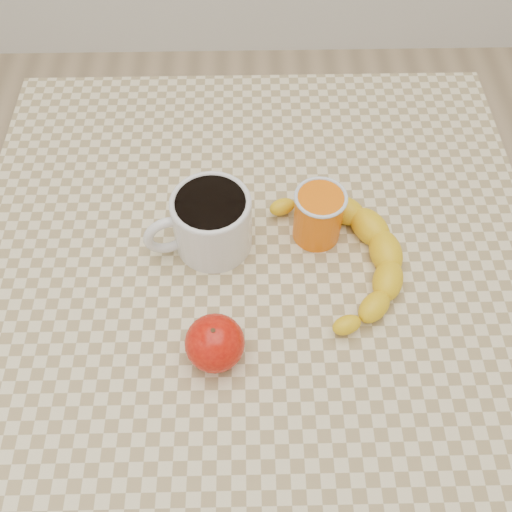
{
  "coord_description": "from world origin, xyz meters",
  "views": [
    {
      "loc": [
        -0.01,
        -0.43,
        1.4
      ],
      "look_at": [
        0.0,
        0.0,
        0.77
      ],
      "focal_mm": 40.0,
      "sensor_mm": 36.0,
      "label": 1
    }
  ],
  "objects_px": {
    "banana": "(343,254)",
    "orange_juice_glass": "(318,215)",
    "table": "(256,295)",
    "coffee_mug": "(210,221)",
    "apple": "(215,343)"
  },
  "relations": [
    {
      "from": "table",
      "to": "coffee_mug",
      "type": "height_order",
      "value": "coffee_mug"
    },
    {
      "from": "table",
      "to": "apple",
      "type": "distance_m",
      "value": 0.19
    },
    {
      "from": "banana",
      "to": "orange_juice_glass",
      "type": "bearing_deg",
      "value": 110.1
    },
    {
      "from": "banana",
      "to": "table",
      "type": "bearing_deg",
      "value": 169.07
    },
    {
      "from": "coffee_mug",
      "to": "apple",
      "type": "height_order",
      "value": "coffee_mug"
    },
    {
      "from": "table",
      "to": "apple",
      "type": "relative_size",
      "value": 8.38
    },
    {
      "from": "table",
      "to": "apple",
      "type": "height_order",
      "value": "apple"
    },
    {
      "from": "table",
      "to": "banana",
      "type": "distance_m",
      "value": 0.16
    },
    {
      "from": "coffee_mug",
      "to": "apple",
      "type": "distance_m",
      "value": 0.17
    },
    {
      "from": "table",
      "to": "apple",
      "type": "bearing_deg",
      "value": -111.22
    },
    {
      "from": "apple",
      "to": "banana",
      "type": "relative_size",
      "value": 0.32
    },
    {
      "from": "coffee_mug",
      "to": "apple",
      "type": "xyz_separation_m",
      "value": [
        0.01,
        -0.17,
        -0.02
      ]
    },
    {
      "from": "table",
      "to": "coffee_mug",
      "type": "bearing_deg",
      "value": 148.24
    },
    {
      "from": "coffee_mug",
      "to": "table",
      "type": "bearing_deg",
      "value": -31.76
    },
    {
      "from": "orange_juice_glass",
      "to": "banana",
      "type": "relative_size",
      "value": 0.27
    }
  ]
}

